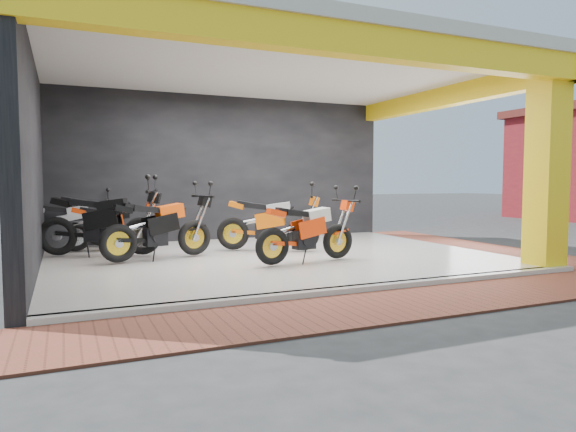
# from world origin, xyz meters

# --- Properties ---
(ground) EXTENTS (80.00, 80.00, 0.00)m
(ground) POSITION_xyz_m (0.00, 0.00, 0.00)
(ground) COLOR #2D2D30
(ground) RESTS_ON ground
(showroom_floor) EXTENTS (8.00, 6.00, 0.10)m
(showroom_floor) POSITION_xyz_m (0.00, 2.00, 0.05)
(showroom_floor) COLOR silver
(showroom_floor) RESTS_ON ground
(showroom_ceiling) EXTENTS (8.40, 6.40, 0.20)m
(showroom_ceiling) POSITION_xyz_m (0.00, 2.00, 3.60)
(showroom_ceiling) COLOR beige
(showroom_ceiling) RESTS_ON corner_column
(back_wall) EXTENTS (8.20, 0.20, 3.50)m
(back_wall) POSITION_xyz_m (0.00, 5.10, 1.75)
(back_wall) COLOR black
(back_wall) RESTS_ON ground
(left_wall) EXTENTS (0.20, 6.20, 3.50)m
(left_wall) POSITION_xyz_m (-4.10, 2.00, 1.75)
(left_wall) COLOR black
(left_wall) RESTS_ON ground
(corner_column) EXTENTS (0.50, 0.50, 3.50)m
(corner_column) POSITION_xyz_m (3.75, -0.75, 1.75)
(corner_column) COLOR yellow
(corner_column) RESTS_ON ground
(header_beam_front) EXTENTS (8.40, 0.30, 0.40)m
(header_beam_front) POSITION_xyz_m (0.00, -1.00, 3.30)
(header_beam_front) COLOR yellow
(header_beam_front) RESTS_ON corner_column
(header_beam_right) EXTENTS (0.30, 6.40, 0.40)m
(header_beam_right) POSITION_xyz_m (4.00, 2.00, 3.30)
(header_beam_right) COLOR yellow
(header_beam_right) RESTS_ON corner_column
(floor_kerb) EXTENTS (8.00, 0.20, 0.10)m
(floor_kerb) POSITION_xyz_m (0.00, -1.02, 0.05)
(floor_kerb) COLOR silver
(floor_kerb) RESTS_ON ground
(paver_front) EXTENTS (9.00, 1.40, 0.03)m
(paver_front) POSITION_xyz_m (0.00, -1.80, 0.01)
(paver_front) COLOR brown
(paver_front) RESTS_ON ground
(paver_right) EXTENTS (1.40, 7.00, 0.03)m
(paver_right) POSITION_xyz_m (4.80, 2.00, 0.01)
(paver_right) COLOR brown
(paver_right) RESTS_ON ground
(moto_hero) EXTENTS (2.15, 1.05, 1.26)m
(moto_hero) POSITION_xyz_m (0.81, 1.07, 0.73)
(moto_hero) COLOR #FF3C0A
(moto_hero) RESTS_ON showroom_floor
(moto_row_a) EXTENTS (2.28, 1.72, 1.32)m
(moto_row_a) POSITION_xyz_m (0.69, 2.25, 0.76)
(moto_row_a) COLOR orange
(moto_row_a) RESTS_ON showroom_floor
(moto_row_b) EXTENTS (2.53, 1.66, 1.45)m
(moto_row_b) POSITION_xyz_m (-2.30, 2.92, 0.82)
(moto_row_b) COLOR black
(moto_row_b) RESTS_ON showroom_floor
(moto_row_c) EXTENTS (2.32, 1.32, 1.34)m
(moto_row_c) POSITION_xyz_m (-1.42, 2.48, 0.77)
(moto_row_c) COLOR black
(moto_row_c) RESTS_ON showroom_floor
(moto_row_d) EXTENTS (1.96, 0.88, 1.16)m
(moto_row_d) POSITION_xyz_m (-2.20, 3.85, 0.68)
(moto_row_d) COLOR #F03C0A
(moto_row_d) RESTS_ON showroom_floor
(moto_row_e) EXTENTS (1.99, 0.83, 1.19)m
(moto_row_e) POSITION_xyz_m (-2.92, 4.63, 0.70)
(moto_row_e) COLOR #A9ABB0
(moto_row_e) RESTS_ON showroom_floor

